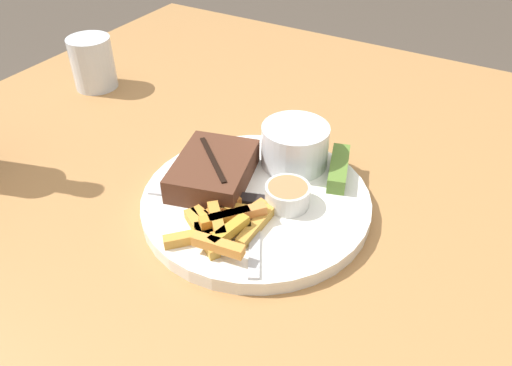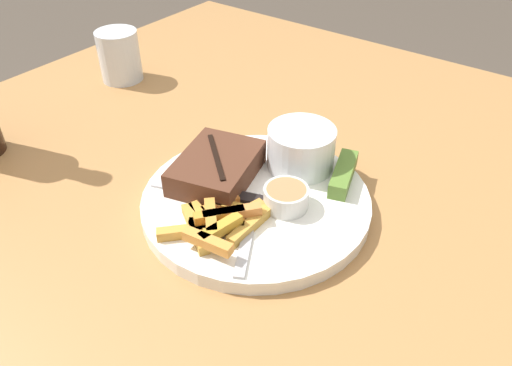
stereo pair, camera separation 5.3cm
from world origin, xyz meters
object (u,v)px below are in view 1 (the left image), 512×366
steak_portion (212,172)px  pickle_spear (339,168)px  dinner_plate (256,202)px  knife_utensil (229,198)px  coleslaw_cup (295,143)px  fork_utensil (255,236)px  drinking_glass (93,63)px  dipping_sauce_cup (288,194)px

steak_portion → pickle_spear: (0.09, -0.13, -0.01)m
dinner_plate → pickle_spear: 0.12m
knife_utensil → dinner_plate: bearing=-156.8°
coleslaw_cup → fork_utensil: coleslaw_cup is taller
dinner_plate → knife_utensil: bearing=132.4°
steak_portion → dinner_plate: bearing=-86.7°
dinner_plate → drinking_glass: bearing=70.5°
dipping_sauce_cup → fork_utensil: 0.07m
dinner_plate → knife_utensil: (-0.02, 0.02, 0.01)m
fork_utensil → knife_utensil: size_ratio=0.76×
pickle_spear → dipping_sauce_cup: bearing=160.7°
steak_portion → pickle_spear: 0.16m
drinking_glass → dipping_sauce_cup: bearing=-107.2°
drinking_glass → steak_portion: bearing=-113.2°
steak_portion → dipping_sauce_cup: size_ratio=2.56×
dinner_plate → pickle_spear: size_ratio=3.19×
coleslaw_cup → drinking_glass: bearing=81.9°
fork_utensil → drinking_glass: 0.49m
knife_utensil → drinking_glass: drinking_glass is taller
dinner_plate → dipping_sauce_cup: 0.05m
coleslaw_cup → pickle_spear: size_ratio=1.00×
coleslaw_cup → dipping_sauce_cup: size_ratio=1.63×
steak_portion → coleslaw_cup: bearing=-38.3°
dipping_sauce_cup → fork_utensil: (-0.07, 0.00, -0.01)m
dipping_sauce_cup → drinking_glass: size_ratio=0.61×
pickle_spear → steak_portion: bearing=125.9°
fork_utensil → knife_utensil: 0.07m
coleslaw_cup → knife_utensil: 0.12m
drinking_glass → pickle_spear: bearing=-96.4°
coleslaw_cup → knife_utensil: (-0.11, 0.03, -0.03)m
dinner_plate → pickle_spear: bearing=-37.2°
dipping_sauce_cup → knife_utensil: (-0.03, 0.06, -0.01)m
steak_portion → drinking_glass: drinking_glass is taller
dinner_plate → steak_portion: (-0.00, 0.06, 0.03)m
steak_portion → knife_utensil: steak_portion is taller
pickle_spear → fork_utensil: 0.16m
coleslaw_cup → fork_utensil: 0.15m
steak_portion → coleslaw_cup: coleslaw_cup is taller
steak_portion → pickle_spear: steak_portion is taller
dinner_plate → knife_utensil: knife_utensil is taller
pickle_spear → fork_utensil: bearing=167.6°
fork_utensil → coleslaw_cup: bearing=-18.9°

